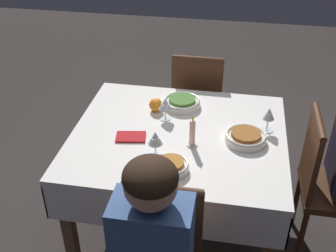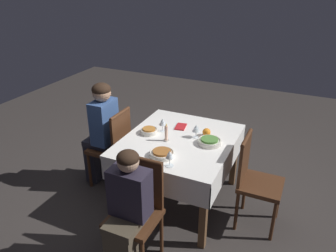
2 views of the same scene
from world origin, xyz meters
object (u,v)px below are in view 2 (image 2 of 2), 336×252
(dining_table, at_px, (179,147))
(bowl_north, at_px, (149,131))
(chair_west, at_px, (137,207))
(candle_centerpiece, at_px, (166,134))
(orange_fruit, at_px, (207,132))
(napkin_red_folded, at_px, (181,127))
(wine_glass_south, at_px, (196,128))
(chair_north, at_px, (113,144))
(person_adult_denim, at_px, (101,128))
(wine_glass_north, at_px, (163,122))
(bowl_south, at_px, (209,141))
(chair_south, at_px, (254,178))
(wine_glass_west, at_px, (170,155))
(bowl_west, at_px, (162,154))
(person_child_dark, at_px, (127,211))

(dining_table, distance_m, bowl_north, 0.35)
(chair_west, distance_m, candle_centerpiece, 0.80)
(bowl_north, xyz_separation_m, orange_fruit, (0.18, -0.54, 0.01))
(napkin_red_folded, bearing_deg, dining_table, -160.58)
(wine_glass_south, xyz_separation_m, orange_fruit, (0.07, -0.08, -0.06))
(chair_north, relative_size, person_adult_denim, 0.76)
(wine_glass_north, height_order, napkin_red_folded, wine_glass_north)
(dining_table, relative_size, bowl_south, 5.28)
(person_adult_denim, bearing_deg, candle_centerpiece, 85.95)
(chair_south, xyz_separation_m, wine_glass_west, (-0.45, 0.64, 0.32))
(chair_west, bearing_deg, napkin_red_folded, 94.22)
(chair_west, bearing_deg, bowl_south, 70.28)
(wine_glass_south, bearing_deg, bowl_west, 162.41)
(wine_glass_west, distance_m, napkin_red_folded, 0.76)
(bowl_west, bearing_deg, bowl_south, -38.30)
(chair_north, distance_m, bowl_west, 0.85)
(bowl_south, xyz_separation_m, wine_glass_south, (0.07, 0.16, 0.07))
(bowl_south, xyz_separation_m, candle_centerpiece, (-0.11, 0.39, 0.04))
(bowl_west, bearing_deg, bowl_north, 41.51)
(wine_glass_west, relative_size, wine_glass_south, 1.06)
(person_adult_denim, distance_m, bowl_north, 0.58)
(chair_north, xyz_separation_m, wine_glass_south, (0.13, -0.89, 0.31))
(bowl_north, distance_m, napkin_red_folded, 0.35)
(wine_glass_north, relative_size, bowl_west, 0.65)
(bowl_south, bearing_deg, candle_centerpiece, 105.84)
(chair_south, height_order, orange_fruit, chair_south)
(chair_west, height_order, orange_fruit, chair_west)
(chair_west, height_order, bowl_north, chair_west)
(dining_table, bearing_deg, bowl_west, 178.13)
(chair_west, height_order, chair_south, same)
(chair_west, xyz_separation_m, napkin_red_folded, (1.07, 0.08, 0.22))
(napkin_red_folded, bearing_deg, chair_north, 112.84)
(bowl_west, bearing_deg, wine_glass_south, -17.59)
(bowl_north, relative_size, bowl_west, 0.79)
(person_child_dark, bearing_deg, person_adult_denim, 133.06)
(dining_table, bearing_deg, person_child_dark, 179.49)
(candle_centerpiece, xyz_separation_m, napkin_red_folded, (0.34, -0.01, -0.06))
(person_adult_denim, xyz_separation_m, bowl_north, (0.02, -0.57, 0.08))
(chair_west, height_order, wine_glass_south, chair_west)
(chair_north, xyz_separation_m, bowl_north, (0.02, -0.43, 0.25))
(wine_glass_north, height_order, orange_fruit, wine_glass_north)
(person_adult_denim, bearing_deg, wine_glass_south, 97.14)
(chair_south, bearing_deg, wine_glass_south, 78.50)
(chair_north, distance_m, person_adult_denim, 0.22)
(bowl_north, height_order, wine_glass_south, wine_glass_south)
(chair_west, height_order, person_adult_denim, person_adult_denim)
(chair_west, distance_m, chair_south, 1.10)
(bowl_north, bearing_deg, wine_glass_west, -136.83)
(chair_north, distance_m, chair_south, 1.50)
(bowl_west, bearing_deg, napkin_red_folded, 7.06)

